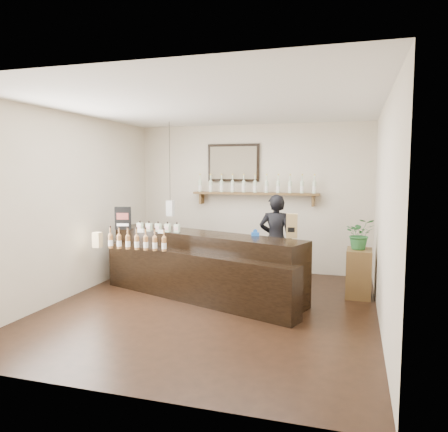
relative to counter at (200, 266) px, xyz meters
name	(u,v)px	position (x,y,z in m)	size (l,w,h in m)	color
ground	(211,308)	(0.37, -0.57, -0.45)	(5.00, 5.00, 0.00)	black
room_shell	(210,187)	(0.37, -0.57, 1.25)	(5.00, 5.00, 5.00)	beige
back_wall_decor	(242,180)	(0.21, 1.80, 1.31)	(2.66, 0.96, 1.69)	brown
counter	(200,266)	(0.00, 0.00, 0.00)	(3.44, 2.05, 1.12)	black
promo_sign	(123,218)	(-1.38, 0.11, 0.70)	(0.27, 0.09, 0.38)	black
paper_bag	(292,226)	(1.41, 0.03, 0.68)	(0.17, 0.14, 0.35)	olive
tape_dispenser	(255,233)	(0.86, 0.06, 0.55)	(0.13, 0.07, 0.10)	blue
side_cabinet	(359,273)	(2.37, 0.61, -0.08)	(0.38, 0.51, 0.74)	brown
potted_plant	(360,234)	(2.37, 0.61, 0.52)	(0.43, 0.37, 0.48)	#296831
shopkeeper	(276,234)	(1.01, 0.98, 0.42)	(0.63, 0.42, 1.74)	black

